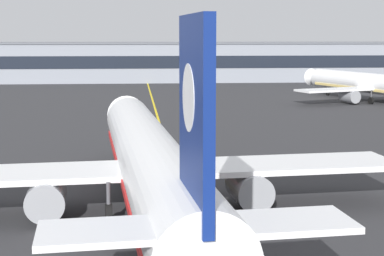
% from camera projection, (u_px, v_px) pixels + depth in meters
% --- Properties ---
extents(taxiway_centreline, '(3.20, 179.98, 0.01)m').
position_uv_depth(taxiway_centreline, '(169.00, 154.00, 56.87)').
color(taxiway_centreline, yellow).
rests_on(taxiway_centreline, ground).
extents(airliner_foreground, '(32.31, 41.52, 11.65)m').
position_uv_depth(airliner_foreground, '(150.00, 161.00, 37.16)').
color(airliner_foreground, white).
rests_on(airliner_foreground, ground).
extents(airliner_background, '(27.76, 35.05, 10.18)m').
position_uv_depth(airliner_background, '(376.00, 84.00, 99.12)').
color(airliner_background, white).
rests_on(airliner_background, ground).
extents(safety_cone_by_nose_gear, '(0.44, 0.44, 0.55)m').
position_uv_depth(safety_cone_by_nose_gear, '(148.00, 161.00, 52.43)').
color(safety_cone_by_nose_gear, orange).
rests_on(safety_cone_by_nose_gear, ground).
extents(terminal_building, '(161.99, 12.40, 9.20)m').
position_uv_depth(terminal_building, '(170.00, 62.00, 143.95)').
color(terminal_building, gray).
rests_on(terminal_building, ground).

